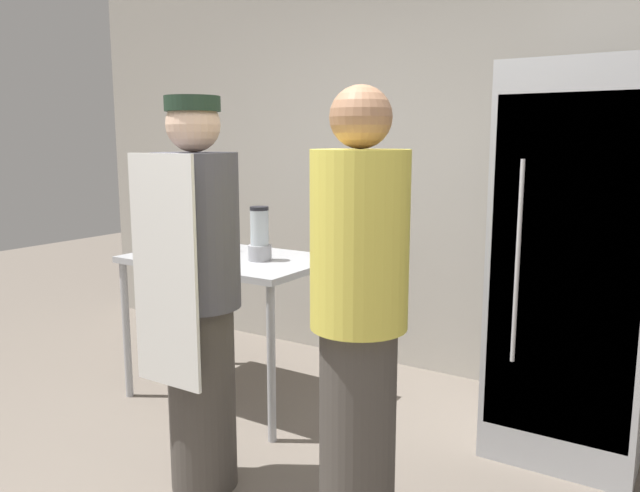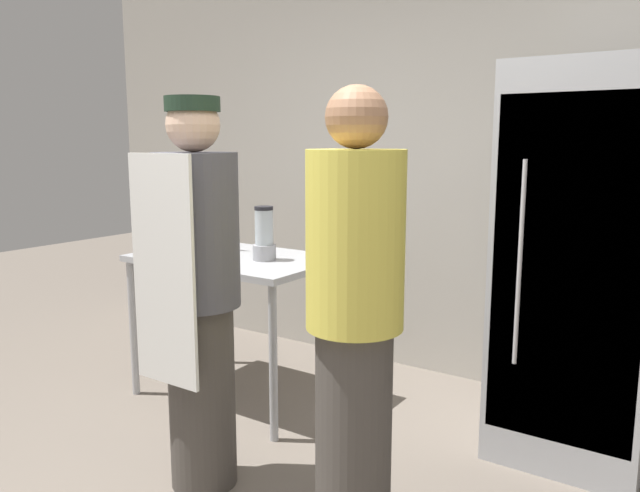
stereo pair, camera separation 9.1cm
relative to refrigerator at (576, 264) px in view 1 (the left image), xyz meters
The scene contains 7 objects.
back_wall 1.19m from the refrigerator, 138.92° to the left, with size 6.40×0.12×3.03m, color #ADA89E.
refrigerator is the anchor object (origin of this frame).
prep_counter 1.87m from the refrigerator, 167.31° to the right, with size 1.15×0.74×0.86m.
donut_box 2.09m from the refrigerator, 169.31° to the right, with size 0.25×0.22×0.26m.
blender_pitcher 1.65m from the refrigerator, 165.55° to the right, with size 0.13×0.13×0.30m.
person_baker 1.79m from the refrigerator, 136.51° to the right, with size 0.36×0.38×1.70m.
person_customer 1.28m from the refrigerator, 115.75° to the right, with size 0.37×0.37×1.72m.
Camera 1 is at (1.31, -1.50, 1.53)m, focal length 35.00 mm.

